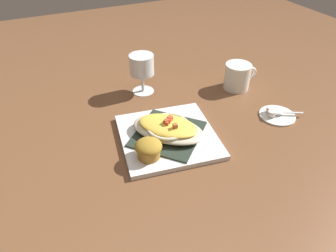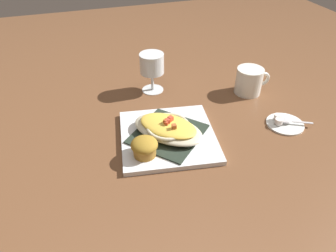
% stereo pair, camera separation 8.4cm
% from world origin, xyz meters
% --- Properties ---
extents(ground_plane, '(2.60, 2.60, 0.00)m').
position_xyz_m(ground_plane, '(0.00, 0.00, 0.00)').
color(ground_plane, brown).
extents(square_plate, '(0.30, 0.30, 0.01)m').
position_xyz_m(square_plate, '(0.00, 0.00, 0.01)').
color(square_plate, white).
rests_on(square_plate, ground_plane).
extents(folded_napkin, '(0.26, 0.26, 0.00)m').
position_xyz_m(folded_napkin, '(0.00, 0.00, 0.02)').
color(folded_napkin, '#253026').
rests_on(folded_napkin, square_plate).
extents(gratin_dish, '(0.23, 0.23, 0.05)m').
position_xyz_m(gratin_dish, '(-0.00, -0.00, 0.04)').
color(gratin_dish, beige).
rests_on(gratin_dish, folded_napkin).
extents(muffin, '(0.07, 0.07, 0.05)m').
position_xyz_m(muffin, '(-0.06, 0.08, 0.04)').
color(muffin, '#A3722C').
rests_on(muffin, square_plate).
extents(coffee_mug, '(0.09, 0.12, 0.09)m').
position_xyz_m(coffee_mug, '(0.16, -0.34, 0.04)').
color(coffee_mug, white).
rests_on(coffee_mug, ground_plane).
extents(stemmed_glass, '(0.08, 0.08, 0.14)m').
position_xyz_m(stemmed_glass, '(0.27, -0.03, 0.09)').
color(stemmed_glass, white).
rests_on(stemmed_glass, ground_plane).
extents(creamer_saucer, '(0.11, 0.11, 0.01)m').
position_xyz_m(creamer_saucer, '(-0.05, -0.36, 0.00)').
color(creamer_saucer, white).
rests_on(creamer_saucer, ground_plane).
extents(spoon, '(0.06, 0.09, 0.01)m').
position_xyz_m(spoon, '(-0.05, -0.36, 0.01)').
color(spoon, silver).
rests_on(spoon, creamer_saucer).
extents(creamer_cup_0, '(0.02, 0.02, 0.02)m').
position_xyz_m(creamer_cup_0, '(-0.03, -0.34, 0.02)').
color(creamer_cup_0, white).
rests_on(creamer_cup_0, creamer_saucer).
extents(creamer_cup_1, '(0.02, 0.02, 0.02)m').
position_xyz_m(creamer_cup_1, '(-0.04, -0.33, 0.02)').
color(creamer_cup_1, silver).
rests_on(creamer_cup_1, creamer_saucer).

